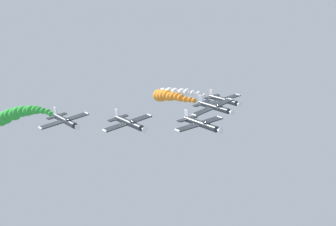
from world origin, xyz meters
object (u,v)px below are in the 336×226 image
at_px(airplane_left_inner, 214,107).
at_px(airplane_left_outer, 224,100).
at_px(airplane_right_inner, 129,123).
at_px(airplane_lead, 201,124).
at_px(airplane_right_outer, 65,121).

distance_m(airplane_left_inner, airplane_left_outer, 12.90).
xyz_separation_m(airplane_right_inner, airplane_left_outer, (-28.62, -9.11, -0.66)).
relative_size(airplane_lead, airplane_left_outer, 1.00).
bearing_deg(airplane_right_inner, airplane_right_outer, -45.39).
distance_m(airplane_lead, airplane_left_outer, 25.76).
height_order(airplane_right_inner, airplane_right_outer, airplane_right_inner).
height_order(airplane_right_inner, airplane_left_outer, airplane_right_inner).
relative_size(airplane_left_inner, airplane_left_outer, 1.00).
bearing_deg(airplane_left_inner, airplane_lead, 41.95).
distance_m(airplane_lead, airplane_right_outer, 24.81).
bearing_deg(airplane_right_inner, airplane_left_outer, -162.35).
xyz_separation_m(airplane_left_outer, airplane_right_outer, (37.10, 0.52, 0.42)).
bearing_deg(airplane_lead, airplane_left_inner, -138.05).
xyz_separation_m(airplane_lead, airplane_right_outer, (18.15, -16.91, -0.50)).
bearing_deg(airplane_left_outer, airplane_lead, 42.59).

